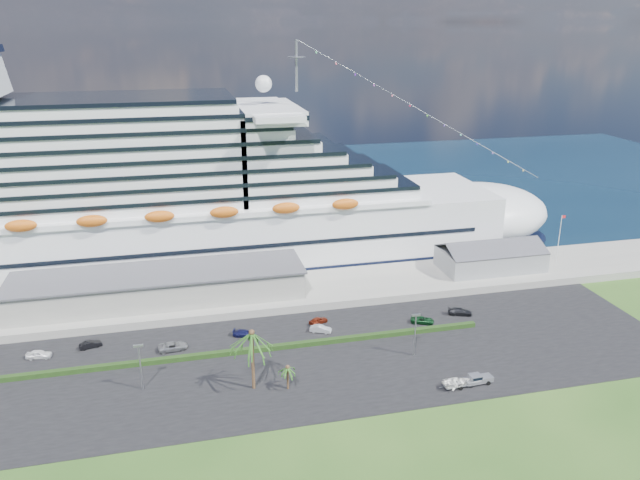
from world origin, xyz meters
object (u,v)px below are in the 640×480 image
object	(u,v)px
parked_car_3	(244,333)
pickup_truck	(478,379)
cruise_ship	(171,201)
boat_trailer	(457,382)

from	to	relation	value
parked_car_3	pickup_truck	distance (m)	44.51
cruise_ship	boat_trailer	distance (m)	82.54
cruise_ship	parked_car_3	size ratio (longest dim) A/B	42.27
parked_car_3	pickup_truck	bearing A→B (deg)	-104.26
parked_car_3	pickup_truck	xyz separation A→B (m)	(36.22, -25.88, 0.30)
cruise_ship	pickup_truck	world-z (taller)	cruise_ship
boat_trailer	pickup_truck	bearing A→B (deg)	4.97
parked_car_3	cruise_ship	bearing A→B (deg)	37.67
boat_trailer	cruise_ship	bearing A→B (deg)	123.23
pickup_truck	cruise_ship	bearing A→B (deg)	125.68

